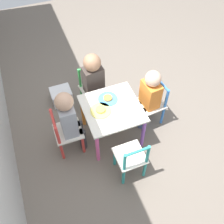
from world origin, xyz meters
TOP-DOWN VIEW (x-y plane):
  - ground_plane at (0.00, 0.00)m, footprint 6.00×6.00m
  - kids_table at (0.00, 0.00)m, footprint 0.54×0.54m
  - chair_red at (0.01, 0.47)m, footprint 0.26×0.26m
  - chair_green at (0.47, 0.05)m, footprint 0.29×0.29m
  - chair_blue at (0.04, -0.47)m, footprint 0.28×0.28m
  - chair_teal at (-0.47, -0.00)m, footprint 0.26×0.26m
  - child_back at (0.01, 0.41)m, footprint 0.20×0.22m
  - child_right at (0.41, 0.04)m, footprint 0.23×0.21m
  - child_front at (0.04, -0.41)m, footprint 0.21×0.22m
  - plate_back at (0.00, 0.11)m, footprint 0.20×0.20m
  - plate_right at (0.11, 0.00)m, footprint 0.19×0.19m
  - storage_bin at (0.66, 0.38)m, footprint 0.21×0.23m

SIDE VIEW (x-z plane):
  - ground_plane at x=0.00m, z-range 0.00..0.00m
  - storage_bin at x=0.66m, z-range 0.00..0.17m
  - chair_red at x=0.01m, z-range 0.00..0.51m
  - chair_green at x=0.47m, z-range 0.00..0.51m
  - chair_blue at x=0.04m, z-range 0.00..0.51m
  - chair_teal at x=-0.47m, z-range 0.00..0.51m
  - kids_table at x=0.00m, z-range 0.15..0.59m
  - child_front at x=0.04m, z-range 0.07..0.78m
  - plate_back at x=0.00m, z-range 0.43..0.46m
  - plate_right at x=0.11m, z-range 0.43..0.46m
  - child_right at x=0.41m, z-range 0.08..0.84m
  - child_back at x=0.01m, z-range 0.08..0.85m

